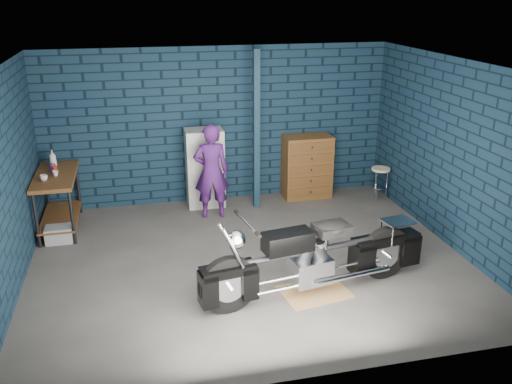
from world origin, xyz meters
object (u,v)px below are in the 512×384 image
at_px(motorcycle, 316,252).
at_px(person, 211,171).
at_px(tool_chest, 307,167).
at_px(storage_bin, 59,234).
at_px(workbench, 59,202).
at_px(shop_stool, 380,184).
at_px(locker, 205,168).

bearing_deg(motorcycle, person, 99.10).
relative_size(motorcycle, tool_chest, 2.25).
xyz_separation_m(person, tool_chest, (1.82, 0.53, -0.22)).
relative_size(motorcycle, storage_bin, 6.47).
xyz_separation_m(workbench, storage_bin, (0.02, -0.50, -0.33)).
bearing_deg(tool_chest, shop_stool, -20.18).
distance_m(workbench, tool_chest, 4.26).
bearing_deg(motorcycle, tool_chest, 64.72).
bearing_deg(person, locker, -83.04).
distance_m(locker, shop_stool, 3.13).
xyz_separation_m(motorcycle, storage_bin, (-3.29, 2.24, -0.44)).
bearing_deg(person, workbench, 2.02).
distance_m(person, shop_stool, 3.08).
xyz_separation_m(tool_chest, shop_stool, (1.22, -0.45, -0.27)).
bearing_deg(storage_bin, person, 10.74).
xyz_separation_m(storage_bin, locker, (2.36, 0.98, 0.56)).
bearing_deg(locker, shop_stool, -8.32).
bearing_deg(motorcycle, workbench, 131.21).
xyz_separation_m(motorcycle, shop_stool, (2.15, 2.77, -0.26)).
height_order(person, locker, person).
xyz_separation_m(locker, shop_stool, (3.08, -0.45, -0.38)).
bearing_deg(locker, tool_chest, 0.00).
height_order(motorcycle, person, person).
bearing_deg(storage_bin, shop_stool, 5.56).
height_order(tool_chest, shop_stool, tool_chest).
relative_size(locker, tool_chest, 1.20).
distance_m(person, storage_bin, 2.53).
height_order(locker, tool_chest, locker).
distance_m(storage_bin, locker, 2.62).
height_order(workbench, locker, locker).
bearing_deg(tool_chest, locker, 180.00).
distance_m(storage_bin, shop_stool, 5.47).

